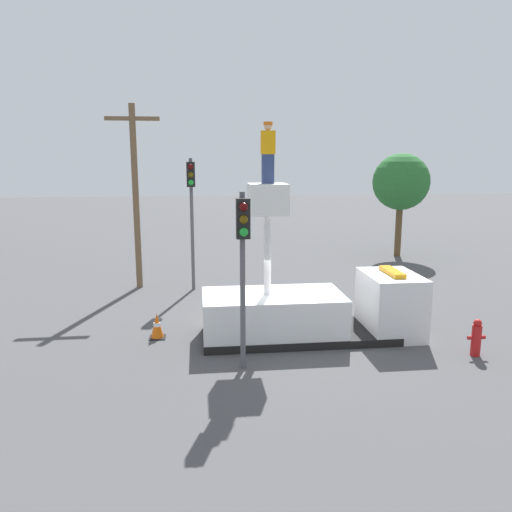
# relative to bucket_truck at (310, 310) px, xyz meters

# --- Properties ---
(ground_plane) EXTENTS (120.00, 120.00, 0.00)m
(ground_plane) POSITION_rel_bucket_truck_xyz_m (-0.35, 0.00, -0.88)
(ground_plane) COLOR #4C4C4F
(bucket_truck) EXTENTS (6.72, 2.32, 4.76)m
(bucket_truck) POSITION_rel_bucket_truck_xyz_m (0.00, 0.00, 0.00)
(bucket_truck) COLOR black
(bucket_truck) RESTS_ON ground
(worker) EXTENTS (0.40, 0.26, 1.75)m
(worker) POSITION_rel_bucket_truck_xyz_m (-1.33, 0.00, 4.76)
(worker) COLOR navy
(worker) RESTS_ON bucket_truck
(traffic_light_pole) EXTENTS (0.34, 0.57, 4.67)m
(traffic_light_pole) POSITION_rel_bucket_truck_xyz_m (-2.27, -2.24, 2.43)
(traffic_light_pole) COLOR #515156
(traffic_light_pole) RESTS_ON ground
(traffic_light_across) EXTENTS (0.34, 0.57, 5.50)m
(traffic_light_across) POSITION_rel_bucket_truck_xyz_m (-3.63, 6.10, 3.00)
(traffic_light_across) COLOR #515156
(traffic_light_across) RESTS_ON ground
(fire_hydrant) EXTENTS (0.51, 0.27, 1.07)m
(fire_hydrant) POSITION_rel_bucket_truck_xyz_m (4.33, -2.02, -0.36)
(fire_hydrant) COLOR red
(fire_hydrant) RESTS_ON ground
(traffic_cone_rear) EXTENTS (0.49, 0.49, 0.80)m
(traffic_cone_rear) POSITION_rel_bucket_truck_xyz_m (-4.71, 0.46, -0.50)
(traffic_cone_rear) COLOR black
(traffic_cone_rear) RESTS_ON ground
(tree_left_bg) EXTENTS (3.14, 3.14, 5.77)m
(tree_left_bg) POSITION_rel_bucket_truck_xyz_m (7.91, 12.37, 3.29)
(tree_left_bg) COLOR brown
(tree_left_bg) RESTS_ON ground
(utility_pole) EXTENTS (2.20, 0.26, 7.68)m
(utility_pole) POSITION_rel_bucket_truck_xyz_m (-5.95, 6.87, 3.27)
(utility_pole) COLOR brown
(utility_pole) RESTS_ON ground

